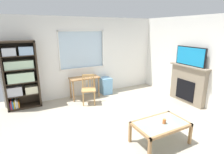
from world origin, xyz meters
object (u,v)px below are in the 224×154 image
at_px(desk_under_window, 84,81).
at_px(coffee_table, 161,126).
at_px(bookshelf, 20,74).
at_px(fireplace, 188,84).
at_px(sippy_cup, 164,121).
at_px(tv, 190,56).
at_px(wooden_chair, 89,89).
at_px(plastic_drawer_unit, 106,85).

bearing_deg(desk_under_window, coffee_table, -80.48).
xyz_separation_m(bookshelf, coffee_table, (2.35, -3.17, -0.62)).
bearing_deg(coffee_table, fireplace, 29.03).
bearing_deg(fireplace, bookshelf, 156.72).
distance_m(fireplace, sippy_cup, 2.48).
bearing_deg(fireplace, sippy_cup, -149.57).
height_order(tv, sippy_cup, tv).
xyz_separation_m(fireplace, coffee_table, (-2.19, -1.21, -0.20)).
bearing_deg(tv, bookshelf, 156.64).
xyz_separation_m(wooden_chair, plastic_drawer_unit, (0.85, 0.57, -0.18)).
bearing_deg(plastic_drawer_unit, tv, -45.13).
xyz_separation_m(plastic_drawer_unit, tv, (1.89, -1.90, 1.17)).
bearing_deg(desk_under_window, bookshelf, 176.66).
distance_m(wooden_chair, sippy_cup, 2.66).
bearing_deg(bookshelf, plastic_drawer_unit, -1.25).
relative_size(desk_under_window, wooden_chair, 1.08).
distance_m(wooden_chair, plastic_drawer_unit, 1.04).
height_order(fireplace, coffee_table, fireplace).
bearing_deg(tv, sippy_cup, -149.35).
bearing_deg(desk_under_window, sippy_cup, -79.72).
distance_m(plastic_drawer_unit, coffee_table, 3.13).
bearing_deg(bookshelf, tv, -23.36).
xyz_separation_m(desk_under_window, wooden_chair, (-0.05, -0.52, -0.12)).
distance_m(fireplace, coffee_table, 2.51).
relative_size(fireplace, tv, 1.29).
distance_m(wooden_chair, tv, 3.20).
relative_size(wooden_chair, tv, 0.90).
bearing_deg(wooden_chair, plastic_drawer_unit, 33.72).
bearing_deg(fireplace, tv, 180.00).
distance_m(plastic_drawer_unit, sippy_cup, 3.17).
height_order(bookshelf, fireplace, bookshelf).
bearing_deg(bookshelf, coffee_table, -53.40).
bearing_deg(wooden_chair, tv, -25.93).
bearing_deg(fireplace, desk_under_window, 145.65).
distance_m(plastic_drawer_unit, fireplace, 2.71).
relative_size(coffee_table, sippy_cup, 12.01).
height_order(tv, coffee_table, tv).
height_order(wooden_chair, fireplace, fireplace).
distance_m(desk_under_window, tv, 3.37).
xyz_separation_m(fireplace, sippy_cup, (-2.14, -1.26, -0.10)).
xyz_separation_m(desk_under_window, sippy_cup, (0.56, -3.10, -0.09)).
xyz_separation_m(desk_under_window, fireplace, (2.70, -1.85, 0.00)).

